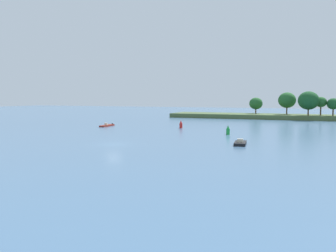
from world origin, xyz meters
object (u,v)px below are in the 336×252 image
channel_buoy_red (181,125)px  channel_buoy_green (228,130)px  fishing_skiff (240,143)px  small_motorboat (107,125)px

channel_buoy_red → channel_buoy_green: 17.26m
channel_buoy_red → fishing_skiff: bearing=-51.4°
small_motorboat → fishing_skiff: 44.69m
small_motorboat → channel_buoy_red: (19.22, 2.26, 0.60)m
channel_buoy_red → channel_buoy_green: bearing=-36.0°
fishing_skiff → channel_buoy_red: (-19.54, 24.51, 0.55)m
small_motorboat → channel_buoy_red: size_ratio=3.29×
small_motorboat → channel_buoy_red: 19.36m
fishing_skiff → channel_buoy_green: size_ratio=2.55×
small_motorboat → fishing_skiff: size_ratio=1.29×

